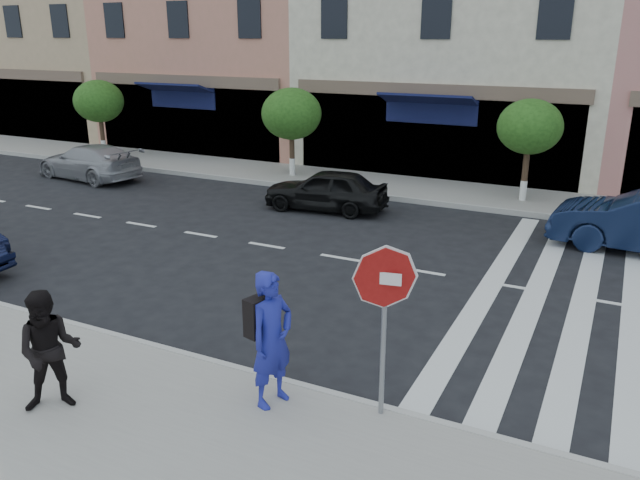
% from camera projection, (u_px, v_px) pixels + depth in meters
% --- Properties ---
extents(ground, '(120.00, 120.00, 0.00)m').
position_uv_depth(ground, '(247.00, 326.00, 11.14)').
color(ground, black).
rests_on(ground, ground).
extents(sidewalk_near, '(60.00, 4.50, 0.15)m').
position_uv_depth(sidewalk_near, '(87.00, 439.00, 7.92)').
color(sidewalk_near, gray).
rests_on(sidewalk_near, ground).
extents(sidewalk_far, '(60.00, 3.00, 0.15)m').
position_uv_depth(sidewalk_far, '(429.00, 190.00, 20.47)').
color(sidewalk_far, gray).
rests_on(sidewalk_far, ground).
extents(building_west_far, '(12.00, 9.00, 12.00)m').
position_uv_depth(building_west_far, '(66.00, 13.00, 32.97)').
color(building_west_far, tan).
rests_on(building_west_far, ground).
extents(building_centre, '(11.00, 9.00, 11.00)m').
position_uv_depth(building_centre, '(470.00, 19.00, 24.08)').
color(building_centre, beige).
rests_on(building_centre, ground).
extents(street_tree_wa, '(2.00, 2.00, 3.05)m').
position_uv_depth(street_tree_wa, '(99.00, 102.00, 25.48)').
color(street_tree_wa, '#473323').
rests_on(street_tree_wa, sidewalk_far).
extents(street_tree_wb, '(2.10, 2.10, 3.06)m').
position_uv_depth(street_tree_wb, '(292.00, 114.00, 21.70)').
color(street_tree_wb, '#473323').
rests_on(street_tree_wb, sidewalk_far).
extents(street_tree_c, '(1.90, 1.90, 3.04)m').
position_uv_depth(street_tree_c, '(530.00, 127.00, 18.32)').
color(street_tree_c, '#473323').
rests_on(street_tree_c, sidewalk_far).
extents(stop_sign, '(0.83, 0.19, 2.38)m').
position_uv_depth(stop_sign, '(384.00, 294.00, 7.79)').
color(stop_sign, gray).
rests_on(stop_sign, sidewalk_near).
extents(photographer, '(0.63, 0.79, 1.91)m').
position_uv_depth(photographer, '(272.00, 339.00, 8.30)').
color(photographer, navy).
rests_on(photographer, sidewalk_near).
extents(walker, '(1.04, 1.02, 1.69)m').
position_uv_depth(walker, '(50.00, 351.00, 8.23)').
color(walker, black).
rests_on(walker, sidewalk_near).
extents(car_far_left, '(4.46, 2.25, 1.24)m').
position_uv_depth(car_far_left, '(89.00, 162.00, 22.26)').
color(car_far_left, gray).
rests_on(car_far_left, ground).
extents(car_far_mid, '(3.74, 1.80, 1.23)m').
position_uv_depth(car_far_mid, '(326.00, 190.00, 18.30)').
color(car_far_mid, black).
rests_on(car_far_mid, ground).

